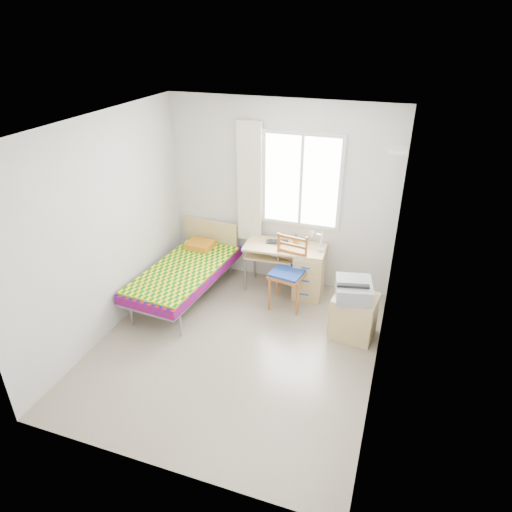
{
  "coord_description": "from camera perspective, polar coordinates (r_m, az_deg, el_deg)",
  "views": [
    {
      "loc": [
        1.64,
        -3.99,
        3.48
      ],
      "look_at": [
        0.07,
        0.55,
        0.96
      ],
      "focal_mm": 32.0,
      "sensor_mm": 36.0,
      "label": 1
    }
  ],
  "objects": [
    {
      "name": "laptop",
      "position": [
        6.33,
        2.68,
        1.61
      ],
      "size": [
        0.35,
        0.27,
        0.02
      ],
      "primitive_type": "imported",
      "rotation": [
        0.0,
        0.0,
        0.27
      ],
      "color": "black",
      "rests_on": "desk"
    },
    {
      "name": "task_lamp",
      "position": [
        6.02,
        7.43,
        2.18
      ],
      "size": [
        0.21,
        0.3,
        0.36
      ],
      "rotation": [
        0.0,
        0.0,
        -0.29
      ],
      "color": "white",
      "rests_on": "desk"
    },
    {
      "name": "desk",
      "position": [
        6.37,
        6.06,
        -1.68
      ],
      "size": [
        1.14,
        0.57,
        0.69
      ],
      "rotation": [
        0.0,
        0.0,
        0.06
      ],
      "color": "#DCB573",
      "rests_on": "floor"
    },
    {
      "name": "floor",
      "position": [
        5.55,
        -2.55,
        -11.25
      ],
      "size": [
        3.5,
        3.5,
        0.0
      ],
      "primitive_type": "plane",
      "color": "#BCAD93",
      "rests_on": "ground"
    },
    {
      "name": "cabinet",
      "position": [
        5.69,
        12.11,
        -7.37
      ],
      "size": [
        0.56,
        0.51,
        0.55
      ],
      "rotation": [
        0.0,
        0.0,
        -0.12
      ],
      "color": "tan",
      "rests_on": "floor"
    },
    {
      "name": "pen_cup",
      "position": [
        6.35,
        4.97,
        1.92
      ],
      "size": [
        0.08,
        0.08,
        0.09
      ],
      "primitive_type": "cylinder",
      "rotation": [
        0.0,
        0.0,
        0.25
      ],
      "color": "#CC6616",
      "rests_on": "desk"
    },
    {
      "name": "wall_right",
      "position": [
        4.55,
        16.21,
        -2.19
      ],
      "size": [
        0.0,
        3.5,
        3.5
      ],
      "primitive_type": "plane",
      "rotation": [
        1.57,
        0.0,
        -1.57
      ],
      "color": "silver",
      "rests_on": "ground"
    },
    {
      "name": "wall_left",
      "position": [
        5.59,
        -18.33,
        3.2
      ],
      "size": [
        0.0,
        3.5,
        3.5
      ],
      "primitive_type": "plane",
      "rotation": [
        1.57,
        0.0,
        1.57
      ],
      "color": "silver",
      "rests_on": "ground"
    },
    {
      "name": "floating_shelf",
      "position": [
        5.56,
        17.42,
        12.57
      ],
      "size": [
        0.2,
        0.32,
        0.03
      ],
      "primitive_type": "cube",
      "color": "white",
      "rests_on": "wall_right"
    },
    {
      "name": "chair",
      "position": [
        6.04,
        4.18,
        -1.51
      ],
      "size": [
        0.48,
        0.48,
        0.98
      ],
      "rotation": [
        0.0,
        0.0,
        -0.16
      ],
      "color": "#93581C",
      "rests_on": "floor"
    },
    {
      "name": "ceiling",
      "position": [
        4.41,
        -3.27,
        16.07
      ],
      "size": [
        3.5,
        3.5,
        0.0
      ],
      "primitive_type": "plane",
      "rotation": [
        3.14,
        0.0,
        0.0
      ],
      "color": "white",
      "rests_on": "wall_back"
    },
    {
      "name": "book",
      "position": [
        6.33,
        2.09,
        0.47
      ],
      "size": [
        0.16,
        0.21,
        0.02
      ],
      "primitive_type": "imported",
      "rotation": [
        0.0,
        0.0,
        -0.04
      ],
      "color": "gray",
      "rests_on": "desk"
    },
    {
      "name": "wall_back",
      "position": [
        6.36,
        3.0,
        7.56
      ],
      "size": [
        3.2,
        0.0,
        3.2
      ],
      "primitive_type": "plane",
      "rotation": [
        1.57,
        0.0,
        0.0
      ],
      "color": "silver",
      "rests_on": "ground"
    },
    {
      "name": "bed",
      "position": [
        6.36,
        -8.66,
        -1.77
      ],
      "size": [
        1.02,
        1.92,
        0.8
      ],
      "rotation": [
        0.0,
        0.0,
        -0.08
      ],
      "color": "gray",
      "rests_on": "floor"
    },
    {
      "name": "curtain",
      "position": [
        6.37,
        -0.82,
        9.06
      ],
      "size": [
        0.35,
        0.05,
        1.7
      ],
      "primitive_type": "cube",
      "color": "white",
      "rests_on": "wall_back"
    },
    {
      "name": "window",
      "position": [
        6.19,
        5.7,
        9.33
      ],
      "size": [
        1.1,
        0.04,
        1.3
      ],
      "color": "white",
      "rests_on": "wall_back"
    },
    {
      "name": "printer",
      "position": [
        5.48,
        12.11,
        -4.1
      ],
      "size": [
        0.5,
        0.55,
        0.2
      ],
      "rotation": [
        0.0,
        0.0,
        0.2
      ],
      "color": "#9B9FA3",
      "rests_on": "cabinet"
    }
  ]
}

